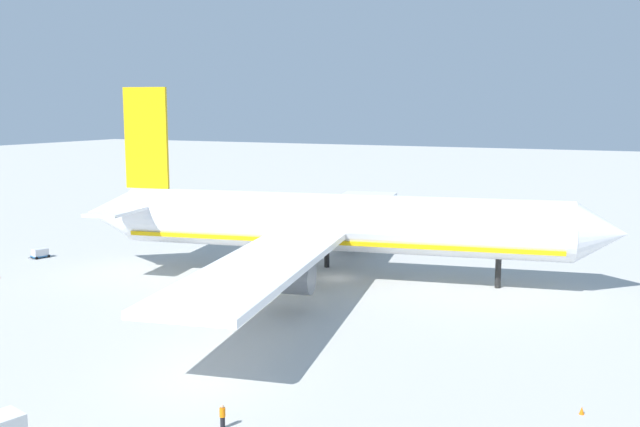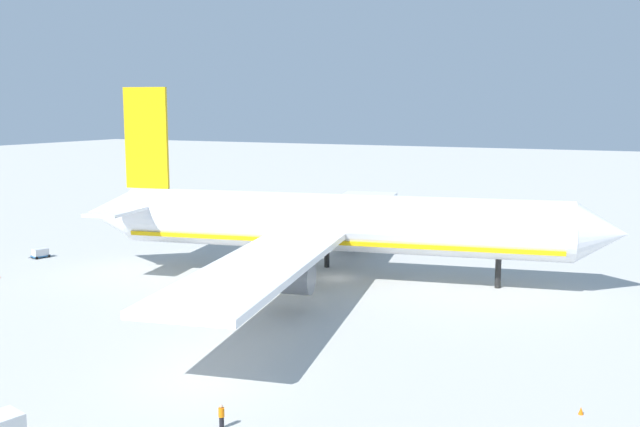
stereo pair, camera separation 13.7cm
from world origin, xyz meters
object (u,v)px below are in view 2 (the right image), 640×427
at_px(baggage_cart_0, 158,227).
at_px(ground_worker_3, 221,416).
at_px(traffic_cone_3, 501,233).
at_px(baggage_cart_2, 40,253).
at_px(baggage_cart_1, 351,218).
at_px(traffic_cone_1, 581,411).
at_px(airliner, 329,224).
at_px(traffic_cone_0, 444,224).
at_px(traffic_cone_4, 307,221).

xyz_separation_m(baggage_cart_0, ground_worker_3, (53.61, -61.52, 0.57)).
bearing_deg(baggage_cart_0, traffic_cone_3, 19.40).
height_order(baggage_cart_0, baggage_cart_2, baggage_cart_2).
xyz_separation_m(baggage_cart_1, traffic_cone_1, (46.88, -69.89, -0.57)).
bearing_deg(airliner, traffic_cone_3, 71.27).
bearing_deg(traffic_cone_1, baggage_cart_1, 123.85).
bearing_deg(baggage_cart_0, ground_worker_3, -48.93).
relative_size(baggage_cart_0, traffic_cone_3, 6.17).
bearing_deg(baggage_cart_1, baggage_cart_0, -143.37).
height_order(ground_worker_3, traffic_cone_0, ground_worker_3).
xyz_separation_m(ground_worker_3, traffic_cone_0, (-8.66, 85.81, -0.56)).
height_order(baggage_cart_1, ground_worker_3, ground_worker_3).
xyz_separation_m(traffic_cone_0, traffic_cone_3, (10.95, -4.61, 0.00)).
bearing_deg(airliner, traffic_cone_0, 86.70).
distance_m(baggage_cart_2, traffic_cone_1, 77.57).
relative_size(airliner, baggage_cart_0, 23.12).
bearing_deg(baggage_cart_1, ground_worker_3, -72.79).
relative_size(baggage_cart_2, ground_worker_3, 1.86).
relative_size(baggage_cart_0, baggage_cart_2, 1.11).
distance_m(ground_worker_3, traffic_cone_0, 86.25).
height_order(airliner, baggage_cart_2, airliner).
xyz_separation_m(baggage_cart_0, traffic_cone_3, (55.90, 19.68, 0.01)).
height_order(ground_worker_3, traffic_cone_1, ground_worker_3).
bearing_deg(traffic_cone_1, airliner, 138.49).
height_order(baggage_cart_2, traffic_cone_4, baggage_cart_2).
xyz_separation_m(baggage_cart_1, baggage_cart_2, (-27.54, -48.01, -0.11)).
height_order(baggage_cart_2, ground_worker_3, ground_worker_3).
distance_m(airliner, ground_worker_3, 43.25).
distance_m(airliner, baggage_cart_0, 47.41).
xyz_separation_m(airliner, traffic_cone_1, (32.57, -28.83, -6.57)).
bearing_deg(baggage_cart_0, traffic_cone_1, -33.18).
height_order(baggage_cart_2, traffic_cone_0, baggage_cart_2).
xyz_separation_m(baggage_cart_0, baggage_cart_1, (28.08, 20.88, 0.58)).
distance_m(baggage_cart_1, traffic_cone_0, 17.22).
relative_size(ground_worker_3, traffic_cone_4, 2.99).
bearing_deg(airliner, baggage_cart_0, 154.54).
distance_m(baggage_cart_0, traffic_cone_3, 59.27).
distance_m(ground_worker_3, traffic_cone_4, 85.58).
distance_m(baggage_cart_0, traffic_cone_0, 51.10).
relative_size(airliner, traffic_cone_0, 142.68).
bearing_deg(ground_worker_3, baggage_cart_1, 107.21).
bearing_deg(traffic_cone_1, baggage_cart_2, 163.61).
height_order(airliner, traffic_cone_1, airliner).
distance_m(baggage_cart_1, baggage_cart_2, 55.34).
relative_size(baggage_cart_0, baggage_cart_1, 1.07).
bearing_deg(ground_worker_3, traffic_cone_0, 95.76).
bearing_deg(ground_worker_3, traffic_cone_1, 30.37).
xyz_separation_m(airliner, traffic_cone_3, (13.51, 39.86, -6.57)).
bearing_deg(traffic_cone_4, traffic_cone_0, 15.69).
xyz_separation_m(traffic_cone_1, traffic_cone_4, (-54.24, 66.49, 0.00)).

